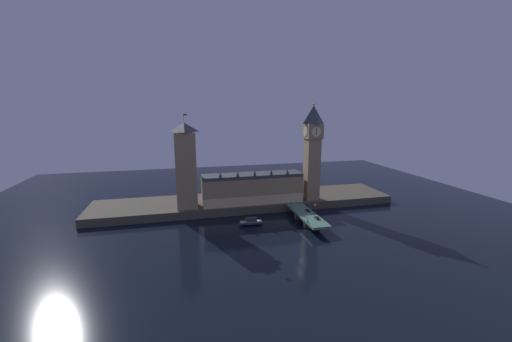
% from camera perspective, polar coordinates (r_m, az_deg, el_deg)
% --- Properties ---
extents(ground_plane, '(400.00, 400.00, 0.00)m').
position_cam_1_polar(ground_plane, '(201.96, 0.44, -9.58)').
color(ground_plane, black).
extents(embankment, '(220.00, 42.00, 5.58)m').
position_cam_1_polar(embankment, '(236.95, -1.87, -5.62)').
color(embankment, '#4C4438').
rests_on(embankment, ground_plane).
extents(parliament_hall, '(71.12, 17.21, 24.81)m').
position_cam_1_polar(parliament_hall, '(224.45, -0.66, -3.12)').
color(parliament_hall, '#9E845B').
rests_on(parliament_hall, embankment).
extents(clock_tower, '(11.98, 12.09, 69.95)m').
position_cam_1_polar(clock_tower, '(230.64, 10.21, 3.85)').
color(clock_tower, '#9E845B').
rests_on(clock_tower, embankment).
extents(victoria_tower, '(13.71, 13.71, 63.29)m').
position_cam_1_polar(victoria_tower, '(214.31, -12.65, 0.94)').
color(victoria_tower, '#9E845B').
rests_on(victoria_tower, embankment).
extents(bridge, '(11.73, 46.00, 5.72)m').
position_cam_1_polar(bridge, '(205.32, 9.21, -8.11)').
color(bridge, '#4C7560').
rests_on(bridge, ground_plane).
extents(car_southbound_lead, '(2.04, 4.49, 1.38)m').
position_cam_1_polar(car_southbound_lead, '(197.22, 11.04, -8.36)').
color(car_southbound_lead, black).
rests_on(car_southbound_lead, bridge).
extents(car_southbound_trail, '(1.89, 4.44, 1.37)m').
position_cam_1_polar(car_southbound_trail, '(209.67, 9.39, -7.08)').
color(car_southbound_trail, black).
rests_on(car_southbound_trail, bridge).
extents(pedestrian_near_rail, '(0.38, 0.38, 1.61)m').
position_cam_1_polar(pedestrian_near_rail, '(191.03, 9.36, -8.90)').
color(pedestrian_near_rail, black).
rests_on(pedestrian_near_rail, bridge).
extents(pedestrian_mid_walk, '(0.38, 0.38, 1.80)m').
position_cam_1_polar(pedestrian_mid_walk, '(205.12, 10.75, -7.46)').
color(pedestrian_mid_walk, black).
rests_on(pedestrian_mid_walk, bridge).
extents(pedestrian_far_rail, '(0.38, 0.38, 1.69)m').
position_cam_1_polar(pedestrian_far_rail, '(213.67, 6.65, -6.57)').
color(pedestrian_far_rail, black).
rests_on(pedestrian_far_rail, bridge).
extents(street_lamp_near, '(1.34, 0.60, 6.12)m').
position_cam_1_polar(street_lamp_near, '(188.74, 9.44, -8.20)').
color(street_lamp_near, '#2D3333').
rests_on(street_lamp_near, bridge).
extents(street_lamp_mid, '(1.34, 0.60, 6.10)m').
position_cam_1_polar(street_lamp_mid, '(205.76, 10.70, -6.56)').
color(street_lamp_mid, '#2D3333').
rests_on(street_lamp_mid, bridge).
extents(street_lamp_far, '(1.34, 0.60, 6.82)m').
position_cam_1_polar(street_lamp_far, '(214.52, 6.36, -5.54)').
color(street_lamp_far, '#2D3333').
rests_on(street_lamp_far, bridge).
extents(boat_upstream, '(15.84, 5.84, 4.77)m').
position_cam_1_polar(boat_upstream, '(199.58, -0.90, -9.31)').
color(boat_upstream, '#1E2842').
rests_on(boat_upstream, ground_plane).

